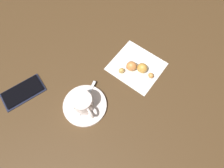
{
  "coord_description": "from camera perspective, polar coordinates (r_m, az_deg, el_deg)",
  "views": [
    {
      "loc": [
        -0.16,
        -0.21,
        0.58
      ],
      "look_at": [
        0.02,
        -0.02,
        0.01
      ],
      "focal_mm": 30.29,
      "sensor_mm": 36.0,
      "label": 1
    }
  ],
  "objects": [
    {
      "name": "sugar_packet",
      "position": [
        0.61,
        -10.01,
        -4.51
      ],
      "size": [
        0.06,
        0.03,
        0.01
      ],
      "primitive_type": "cube",
      "rotation": [
        0.0,
        0.0,
        9.66
      ],
      "color": "white",
      "rests_on": "saucer"
    },
    {
      "name": "cell_phone",
      "position": [
        0.69,
        -25.31,
        -2.18
      ],
      "size": [
        0.14,
        0.09,
        0.01
      ],
      "color": "#1D2136",
      "rests_on": "ground"
    },
    {
      "name": "teaspoon",
      "position": [
        0.6,
        -8.65,
        -5.99
      ],
      "size": [
        0.12,
        0.07,
        0.01
      ],
      "color": "silver",
      "rests_on": "saucer"
    },
    {
      "name": "saucer",
      "position": [
        0.61,
        -8.18,
        -6.41
      ],
      "size": [
        0.14,
        0.14,
        0.01
      ],
      "primitive_type": "cylinder",
      "color": "silver",
      "rests_on": "ground"
    },
    {
      "name": "napkin",
      "position": [
        0.67,
        7.38,
        5.33
      ],
      "size": [
        0.19,
        0.2,
        0.0
      ],
      "primitive_type": "cube",
      "rotation": [
        0.0,
        0.0,
        0.19
      ],
      "color": "white",
      "rests_on": "ground"
    },
    {
      "name": "espresso_cup",
      "position": [
        0.58,
        -8.72,
        -5.77
      ],
      "size": [
        0.06,
        0.09,
        0.06
      ],
      "color": "silver",
      "rests_on": "saucer"
    },
    {
      "name": "ground_plane",
      "position": [
        0.63,
        -2.24,
        -0.55
      ],
      "size": [
        1.8,
        1.8,
        0.0
      ],
      "primitive_type": "plane",
      "color": "#4A331C"
    },
    {
      "name": "croissant",
      "position": [
        0.65,
        7.45,
        4.83
      ],
      "size": [
        0.09,
        0.1,
        0.04
      ],
      "color": "#D08A45",
      "rests_on": "napkin"
    }
  ]
}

